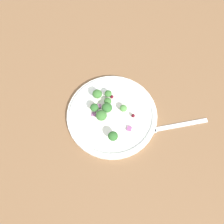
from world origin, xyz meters
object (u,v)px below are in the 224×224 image
Objects in this scene: broccoli_floret_2 at (108,94)px; broccoli_floret_1 at (94,108)px; broccoli_floret_0 at (113,136)px; plate at (112,115)px; fork at (171,127)px.

broccoli_floret_1 is at bearing 176.39° from broccoli_floret_2.
broccoli_floret_2 is (9.47, 8.63, -0.73)cm from broccoli_floret_0.
broccoli_floret_1 is (-1.90, 4.53, 2.17)cm from plate.
fork is at bearing -65.63° from broccoli_floret_1.
broccoli_floret_2 is 19.39cm from fork.
broccoli_floret_0 is 1.28× the size of broccoli_floret_2.
fork is (3.02, -18.98, -2.58)cm from broccoli_floret_2.
broccoli_floret_1 is (3.73, 8.99, -0.52)cm from broccoli_floret_0.
broccoli_floret_1 is 1.14× the size of broccoli_floret_2.
broccoli_floret_1 is 21.41cm from fork.
broccoli_floret_0 is (-5.63, -4.46, 2.69)cm from plate.
fork is at bearing -65.13° from plate.
broccoli_floret_2 is at bearing 99.05° from fork.
plate is at bearing -132.70° from broccoli_floret_2.
broccoli_floret_0 reaches higher than plate.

